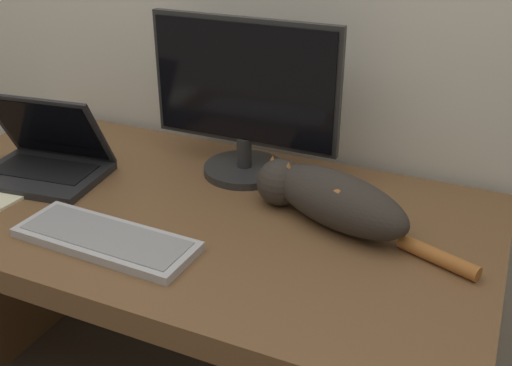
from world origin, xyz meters
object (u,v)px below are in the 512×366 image
object	(u,v)px
laptop	(45,160)
cat	(329,197)
monitor	(244,100)
external_keyboard	(106,239)

from	to	relation	value
laptop	cat	world-z (taller)	laptop
monitor	external_keyboard	bearing A→B (deg)	-105.57
external_keyboard	laptop	bearing A→B (deg)	151.02
cat	external_keyboard	bearing A→B (deg)	-124.15
laptop	cat	size ratio (longest dim) A/B	0.63
laptop	external_keyboard	distance (m)	0.41
monitor	laptop	size ratio (longest dim) A/B	1.49
monitor	external_keyboard	xyz separation A→B (m)	(-0.12, -0.44, -0.20)
monitor	external_keyboard	distance (m)	0.50
laptop	external_keyboard	xyz separation A→B (m)	(0.35, -0.21, -0.03)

